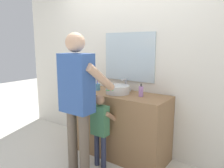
# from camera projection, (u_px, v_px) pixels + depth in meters

# --- Properties ---
(ground_plane) EXTENTS (14.00, 14.00, 0.00)m
(ground_plane) POSITION_uv_depth(u_px,v_px,m) (105.00, 162.00, 2.87)
(ground_plane) COLOR silver
(back_wall) EXTENTS (4.40, 0.10, 2.70)m
(back_wall) POSITION_uv_depth(u_px,v_px,m) (131.00, 58.00, 3.13)
(back_wall) COLOR silver
(back_wall) RESTS_ON ground
(vanity_cabinet) EXTENTS (1.40, 0.54, 0.89)m
(vanity_cabinet) POSITION_uv_depth(u_px,v_px,m) (118.00, 124.00, 3.03)
(vanity_cabinet) COLOR olive
(vanity_cabinet) RESTS_ON ground
(sink_basin) EXTENTS (0.32, 0.32, 0.11)m
(sink_basin) POSITION_uv_depth(u_px,v_px,m) (118.00, 89.00, 2.93)
(sink_basin) COLOR silver
(sink_basin) RESTS_ON vanity_cabinet
(faucet) EXTENTS (0.18, 0.14, 0.18)m
(faucet) POSITION_uv_depth(u_px,v_px,m) (125.00, 85.00, 3.08)
(faucet) COLOR #B7BABF
(faucet) RESTS_ON vanity_cabinet
(toothbrush_cup) EXTENTS (0.07, 0.07, 0.21)m
(toothbrush_cup) POSITION_uv_depth(u_px,v_px,m) (98.00, 87.00, 3.13)
(toothbrush_cup) COLOR #4C8EB2
(toothbrush_cup) RESTS_ON vanity_cabinet
(soap_bottle) EXTENTS (0.06, 0.06, 0.17)m
(soap_bottle) POSITION_uv_depth(u_px,v_px,m) (141.00, 91.00, 2.75)
(soap_bottle) COLOR #B27FC6
(soap_bottle) RESTS_ON vanity_cabinet
(child_toddler) EXTENTS (0.29, 0.29, 0.94)m
(child_toddler) POSITION_uv_depth(u_px,v_px,m) (100.00, 125.00, 2.69)
(child_toddler) COLOR #2D334C
(child_toddler) RESTS_ON ground
(adult_parent) EXTENTS (0.52, 0.55, 1.67)m
(adult_parent) POSITION_uv_depth(u_px,v_px,m) (78.00, 92.00, 2.48)
(adult_parent) COLOR #6B5B4C
(adult_parent) RESTS_ON ground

